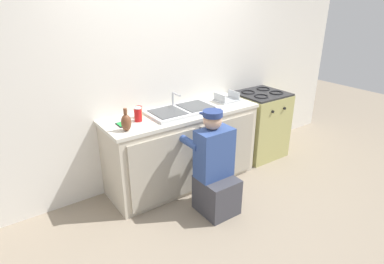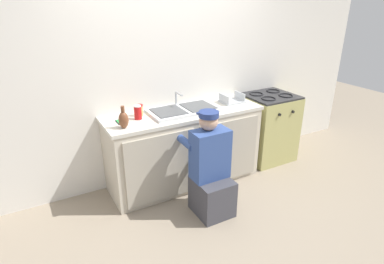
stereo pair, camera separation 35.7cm
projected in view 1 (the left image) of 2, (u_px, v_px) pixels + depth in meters
name	position (u px, v px, depth m)	size (l,w,h in m)	color
ground_plane	(197.00, 192.00, 3.79)	(12.00, 12.00, 0.00)	gray
back_wall	(165.00, 77.00, 3.79)	(6.00, 0.10, 2.50)	silver
counter_cabinet	(183.00, 149.00, 3.84)	(1.81, 0.62, 0.87)	beige
countertop	(182.00, 113.00, 3.66)	(1.85, 0.62, 0.04)	beige
sink_double_basin	(182.00, 110.00, 3.65)	(0.80, 0.44, 0.19)	silver
stove_range	(259.00, 124.00, 4.52)	(0.65, 0.62, 0.94)	tan
plumber_person	(215.00, 171.00, 3.31)	(0.42, 0.61, 1.10)	#3F3F47
condiment_jar	(139.00, 112.00, 3.45)	(0.07, 0.07, 0.13)	#DBB760
vase_decorative	(126.00, 122.00, 3.10)	(0.10, 0.10, 0.23)	brown
dish_rack_tray	(227.00, 99.00, 4.02)	(0.28, 0.22, 0.11)	#B2B7BC
cell_phone	(121.00, 125.00, 3.27)	(0.07, 0.14, 0.01)	black
soda_cup_red	(138.00, 114.00, 3.35)	(0.08, 0.08, 0.15)	red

